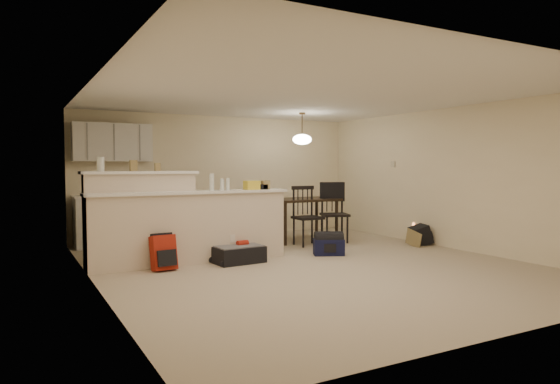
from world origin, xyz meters
TOP-DOWN VIEW (x-y plane):
  - room at (0.00, 0.00)m, footprint 7.00×7.02m
  - breakfast_bar at (-1.76, 0.98)m, footprint 3.08×0.58m
  - upper_cabinets at (-2.20, 3.32)m, footprint 1.40×0.34m
  - kitchen_counter at (-2.00, 3.19)m, footprint 1.80×0.60m
  - thermostat at (2.98, 1.55)m, footprint 0.02×0.12m
  - jar at (-2.76, 1.12)m, footprint 0.10×0.10m
  - cereal_box at (-2.30, 1.12)m, footprint 0.10×0.07m
  - small_box at (-1.95, 1.12)m, footprint 0.08×0.06m
  - bottle_a at (-1.18, 0.90)m, footprint 0.07×0.07m
  - bottle_b at (-1.01, 0.90)m, footprint 0.06×0.06m
  - bag_lump at (-0.50, 0.90)m, footprint 0.22×0.18m
  - pouch at (-0.30, 0.90)m, footprint 0.12×0.10m
  - extra_item_x at (-0.91, 0.90)m, footprint 0.06×0.06m
  - extra_item_y at (-0.26, 0.90)m, footprint 0.12×0.10m
  - dining_table at (1.12, 2.05)m, footprint 1.34×0.90m
  - pendant_lamp at (1.12, 2.05)m, footprint 0.36×0.36m
  - dining_chair_near at (0.92, 1.50)m, footprint 0.50×0.48m
  - dining_chair_far at (1.59, 1.60)m, footprint 0.62×0.61m
  - suitcase at (-0.87, 0.61)m, footprint 0.77×0.53m
  - red_backpack at (-2.02, 0.61)m, footprint 0.34×0.23m
  - navy_duffel at (0.70, 0.49)m, footprint 0.56×0.45m
  - black_daypack at (2.85, 0.61)m, footprint 0.39×0.46m
  - cardboard_sheet at (2.55, 0.48)m, footprint 0.03×0.38m

SIDE VIEW (x-z plane):
  - suitcase at x=-0.87m, z-range 0.00..0.25m
  - navy_duffel at x=0.70m, z-range 0.00..0.27m
  - cardboard_sheet at x=2.55m, z-range 0.00..0.29m
  - black_daypack at x=2.85m, z-range 0.00..0.34m
  - red_backpack at x=-2.02m, z-range 0.00..0.49m
  - kitchen_counter at x=-2.00m, z-range 0.00..0.90m
  - dining_chair_near at x=0.92m, z-range 0.00..1.09m
  - dining_chair_far at x=1.59m, z-range 0.00..1.12m
  - breakfast_bar at x=-1.76m, z-range -0.09..1.30m
  - dining_table at x=1.12m, z-range 0.32..1.15m
  - pouch at x=-0.30m, z-range 1.09..1.17m
  - bag_lump at x=-0.50m, z-range 1.09..1.23m
  - extra_item_y at x=-0.26m, z-range 1.09..1.23m
  - bottle_b at x=-1.01m, z-range 1.09..1.27m
  - extra_item_x at x=-0.91m, z-range 1.09..1.28m
  - bottle_a at x=-1.18m, z-range 1.09..1.35m
  - room at x=0.00m, z-range 0.00..2.50m
  - small_box at x=-1.95m, z-range 1.39..1.51m
  - cereal_box at x=-2.30m, z-range 1.39..1.55m
  - jar at x=-2.76m, z-range 1.39..1.59m
  - thermostat at x=2.98m, z-range 1.44..1.56m
  - upper_cabinets at x=-2.20m, z-range 1.55..2.25m
  - pendant_lamp at x=1.12m, z-range 1.68..2.30m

